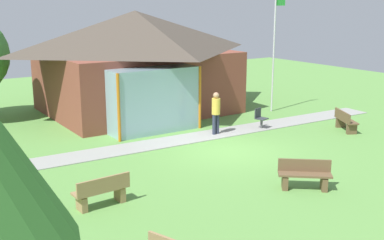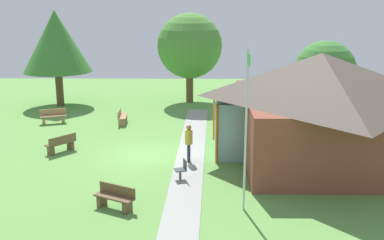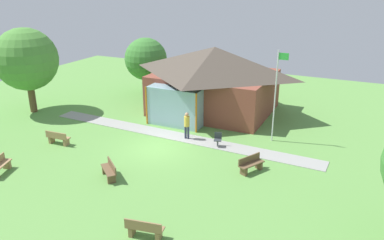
% 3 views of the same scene
% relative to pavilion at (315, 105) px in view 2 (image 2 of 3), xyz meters
% --- Properties ---
extents(ground_plane, '(44.00, 44.00, 0.00)m').
position_rel_pavilion_xyz_m(ground_plane, '(-0.30, -7.67, -2.52)').
color(ground_plane, '#609947').
extents(pavilion, '(9.28, 8.49, 4.84)m').
position_rel_pavilion_xyz_m(pavilion, '(0.00, 0.00, 0.00)').
color(pavilion, brown).
rests_on(pavilion, ground_plane).
extents(footpath, '(18.76, 1.92, 0.03)m').
position_rel_pavilion_xyz_m(footpath, '(-0.30, -5.58, -2.51)').
color(footpath, '#999993').
rests_on(footpath, ground_plane).
extents(flagpole, '(0.64, 0.08, 5.61)m').
position_rel_pavilion_xyz_m(flagpole, '(5.51, -3.64, 0.58)').
color(flagpole, silver).
rests_on(flagpole, ground_plane).
extents(bench_front_center, '(1.44, 1.29, 0.84)m').
position_rel_pavilion_xyz_m(bench_front_center, '(-0.72, -11.77, -2.12)').
color(bench_front_center, brown).
rests_on(bench_front_center, ground_plane).
extents(bench_mid_right, '(1.09, 1.53, 0.84)m').
position_rel_pavilion_xyz_m(bench_mid_right, '(5.48, -8.11, -2.12)').
color(bench_mid_right, brown).
rests_on(bench_mid_right, ground_plane).
extents(bench_mid_left, '(1.52, 0.53, 0.84)m').
position_rel_pavilion_xyz_m(bench_mid_left, '(-6.05, -9.72, -2.12)').
color(bench_mid_left, '#9E7A51').
rests_on(bench_mid_left, ground_plane).
extents(bench_front_left, '(0.93, 1.56, 0.84)m').
position_rel_pavilion_xyz_m(bench_front_left, '(-6.11, -13.79, -2.12)').
color(bench_front_left, '#9E7A51').
rests_on(bench_front_left, ground_plane).
extents(patio_chair_lawn_spare, '(0.55, 0.55, 0.86)m').
position_rel_pavilion_xyz_m(patio_chair_lawn_spare, '(2.77, -5.89, -2.11)').
color(patio_chair_lawn_spare, '#33383D').
rests_on(patio_chair_lawn_spare, ground_plane).
extents(visitor_on_path, '(0.34, 0.34, 1.74)m').
position_rel_pavilion_xyz_m(visitor_on_path, '(0.61, -5.65, -1.50)').
color(visitor_on_path, '#2D3347').
rests_on(visitor_on_path, ground_plane).
extents(tree_west_hedge, '(4.51, 4.51, 6.24)m').
position_rel_pavilion_xyz_m(tree_west_hedge, '(-12.16, -5.86, 1.44)').
color(tree_west_hedge, brown).
rests_on(tree_west_hedge, ground_plane).
extents(tree_lawn_corner, '(4.54, 4.54, 6.44)m').
position_rel_pavilion_xyz_m(tree_lawn_corner, '(-10.85, -14.74, 1.85)').
color(tree_lawn_corner, brown).
rests_on(tree_lawn_corner, ground_plane).
extents(tree_behind_pavilion_left, '(3.63, 3.63, 4.78)m').
position_rel_pavilion_xyz_m(tree_behind_pavilion_left, '(-7.16, 2.26, 0.43)').
color(tree_behind_pavilion_left, brown).
rests_on(tree_behind_pavilion_left, ground_plane).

